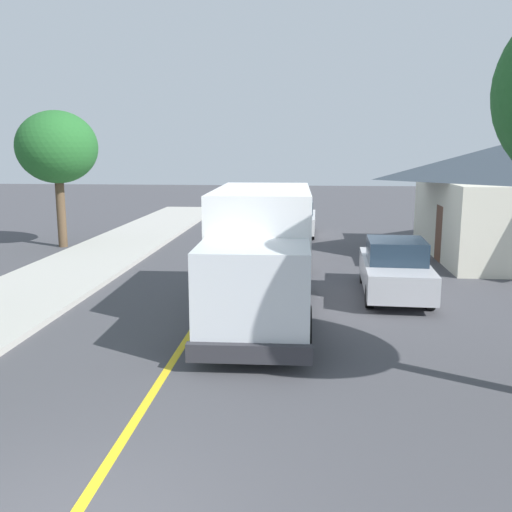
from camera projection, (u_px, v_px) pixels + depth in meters
centre_line_yellow at (211, 301)px, 15.98m from camera, size 0.16×56.00×0.01m
box_truck at (261, 248)px, 14.24m from camera, size 2.57×7.23×3.20m
parked_car_near at (281, 243)px, 20.94m from camera, size 1.97×4.47×1.67m
parked_car_mid at (297, 219)px, 27.97m from camera, size 1.88×4.43×1.67m
parked_van_across at (395, 269)px, 16.42m from camera, size 1.97×4.47×1.67m
street_tree_down_block at (57, 148)px, 23.94m from camera, size 3.37×3.37×5.78m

